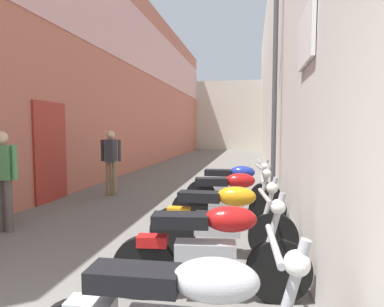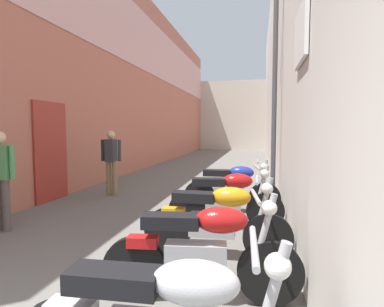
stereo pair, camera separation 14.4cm
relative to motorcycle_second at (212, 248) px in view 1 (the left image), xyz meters
name	(u,v)px [view 1 (the left image)]	position (x,y,z in m)	size (l,w,h in m)	color
ground_plane	(196,175)	(-1.56, 7.93, -0.50)	(40.17, 40.17, 0.00)	#66635E
building_left	(141,82)	(-4.26, 9.88, 3.06)	(0.45, 24.17, 7.06)	#B76651
building_right	(274,69)	(1.14, 9.93, 3.41)	(0.45, 24.17, 7.82)	beige
building_far_end	(229,116)	(-1.56, 23.02, 2.18)	(8.00, 2.00, 5.37)	beige
motorcycle_second	(212,248)	(0.00, 0.00, 0.00)	(1.85, 0.58, 1.04)	black
motorcycle_third	(222,218)	(0.00, 1.02, 0.00)	(1.85, 0.58, 1.04)	black
motorcycle_fourth	(229,198)	(0.00, 2.21, 0.00)	(1.84, 0.58, 1.04)	black
motorcycle_fifth	(233,186)	(0.00, 3.25, 0.00)	(1.85, 0.58, 1.04)	black
pedestrian_mid_alley	(3,174)	(-3.44, 1.38, 0.42)	(0.52, 0.23, 1.57)	#564C47
pedestrian_further_down	(111,158)	(-3.01, 4.29, 0.42)	(0.52, 0.36, 1.57)	#8C7251
street_lamp	(271,62)	(0.71, 4.02, 2.48)	(0.79, 0.18, 5.16)	#47474C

